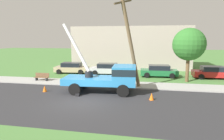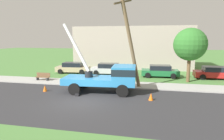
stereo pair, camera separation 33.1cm
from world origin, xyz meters
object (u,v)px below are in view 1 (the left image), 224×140
traffic_cone_ahead (152,96)px  parked_sedan_silver (107,69)px  parked_sedan_tan (72,68)px  park_bench (42,77)px  utility_truck (109,76)px  leaning_utility_pole (130,40)px  roadside_tree_near (189,45)px  parked_sedan_green (159,71)px  traffic_cone_behind (45,89)px  parked_sedan_red (213,72)px

traffic_cone_ahead → parked_sedan_silver: size_ratio=0.12×
parked_sedan_tan → parked_sedan_silver: size_ratio=1.01×
park_bench → utility_truck: bearing=-20.1°
leaning_utility_pole → roadside_tree_near: 7.21m
parked_sedan_green → roadside_tree_near: bearing=-38.0°
roadside_tree_near → traffic_cone_ahead: bearing=-117.9°
utility_truck → traffic_cone_behind: (-5.62, -0.86, -1.13)m
parked_sedan_green → utility_truck: bearing=-119.9°
leaning_utility_pole → park_bench: 10.61m
leaning_utility_pole → parked_sedan_tan: (-8.44, 6.92, -3.80)m
traffic_cone_behind → roadside_tree_near: roadside_tree_near is taller
parked_sedan_green → parked_sedan_red: (6.12, 0.14, 0.00)m
traffic_cone_behind → parked_sedan_silver: 9.95m
traffic_cone_ahead → parked_sedan_red: (7.09, 9.59, 0.43)m
parked_sedan_green → parked_sedan_tan: bearing=177.6°
leaning_utility_pole → traffic_cone_behind: size_ratio=15.69×
leaning_utility_pole → traffic_cone_behind: leaning_utility_pole is taller
parked_sedan_tan → park_bench: size_ratio=2.84×
traffic_cone_ahead → traffic_cone_behind: (-9.21, 0.68, 0.00)m
traffic_cone_behind → park_bench: 4.56m
traffic_cone_behind → parked_sedan_tan: bearing=97.6°
traffic_cone_behind → parked_sedan_green: size_ratio=0.13×
parked_sedan_red → park_bench: parked_sedan_red is taller
utility_truck → roadside_tree_near: utility_truck is taller
parked_sedan_tan → traffic_cone_behind: bearing=-82.4°
roadside_tree_near → parked_sedan_red: bearing=36.0°
parked_sedan_red → roadside_tree_near: size_ratio=0.78×
leaning_utility_pole → park_bench: leaning_utility_pole is taller
traffic_cone_ahead → parked_sedan_red: bearing=53.5°
parked_sedan_tan → roadside_tree_near: 14.88m
parked_sedan_silver → parked_sedan_green: size_ratio=1.00×
parked_sedan_red → park_bench: (-18.77, -5.09, -0.25)m
parked_sedan_silver → parked_sedan_green: same height
leaning_utility_pole → parked_sedan_silver: 8.65m
leaning_utility_pole → roadside_tree_near: size_ratio=1.54×
utility_truck → traffic_cone_ahead: size_ratio=12.35×
leaning_utility_pole → parked_sedan_red: (9.08, 6.59, -3.80)m
leaning_utility_pole → utility_truck: bearing=-137.5°
traffic_cone_behind → parked_sedan_tan: 9.33m
traffic_cone_behind → parked_sedan_silver: (3.68, 9.23, 0.43)m
traffic_cone_ahead → parked_sedan_silver: (-5.53, 9.92, 0.43)m
parked_sedan_tan → parked_sedan_red: size_ratio=1.02×
parked_sedan_tan → parked_sedan_red: 17.53m
parked_sedan_green → parked_sedan_red: same height
parked_sedan_red → parked_sedan_silver: bearing=178.5°
utility_truck → traffic_cone_behind: size_ratio=12.35×
parked_sedan_tan → leaning_utility_pole: bearing=-39.4°
utility_truck → parked_sedan_red: 13.39m
leaning_utility_pole → park_bench: bearing=171.2°
parked_sedan_silver → park_bench: parked_sedan_silver is taller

